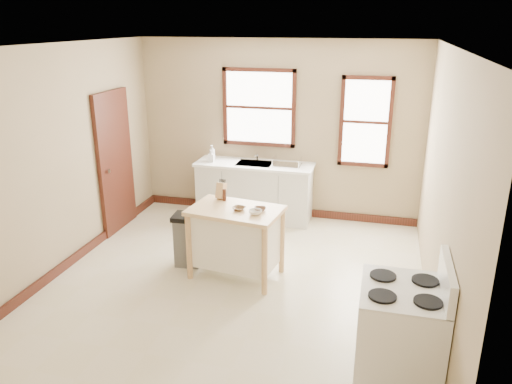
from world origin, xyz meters
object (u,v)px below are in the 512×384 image
knife_block (221,191)px  gas_stove (400,324)px  soap_bottle_a (212,153)px  bowl_a (239,208)px  soap_bottle_b (211,156)px  pepper_grinder (224,195)px  dish_rack (287,162)px  kitchen_island (236,242)px  trash_bin (188,240)px  bowl_b (260,209)px  bowl_c (255,212)px

knife_block → gas_stove: size_ratio=0.16×
soap_bottle_a → bowl_a: size_ratio=1.66×
soap_bottle_b → pepper_grinder: size_ratio=1.29×
dish_rack → bowl_a: 1.97m
gas_stove → soap_bottle_a: bearing=129.8°
kitchen_island → trash_bin: bearing=177.7°
bowl_a → bowl_b: size_ratio=1.05×
dish_rack → knife_block: size_ratio=2.13×
bowl_c → gas_stove: gas_stove is taller
soap_bottle_a → bowl_c: (1.24, -2.02, -0.13)m
soap_bottle_b → gas_stove: (2.88, -3.40, -0.41)m
bowl_a → gas_stove: 2.44m
soap_bottle_a → bowl_a: bearing=-54.5°
pepper_grinder → gas_stove: 2.82m
soap_bottle_a → bowl_c: bearing=-50.6°
knife_block → bowl_b: bearing=-13.3°
knife_block → kitchen_island: bearing=-34.3°
soap_bottle_a → soap_bottle_b: soap_bottle_a is taller
bowl_b → bowl_c: bearing=-100.5°
dish_rack → bowl_b: bearing=-65.7°
kitchen_island → bowl_b: bowl_b is taller
soap_bottle_a → bowl_c: size_ratio=1.60×
trash_bin → soap_bottle_b: bearing=94.0°
soap_bottle_a → bowl_b: bearing=-48.4°
pepper_grinder → trash_bin: (-0.47, -0.11, -0.62)m
kitchen_island → bowl_b: size_ratio=7.46×
kitchen_island → soap_bottle_b: bearing=125.2°
pepper_grinder → bowl_c: size_ratio=0.94×
knife_block → gas_stove: (2.21, -1.86, -0.39)m
knife_block → trash_bin: knife_block is taller
bowl_c → trash_bin: (-0.96, 0.24, -0.57)m
dish_rack → trash_bin: bearing=-94.7°
kitchen_island → trash_bin: (-0.69, 0.12, -0.10)m
kitchen_island → bowl_a: bearing=-22.0°
kitchen_island → gas_stove: (1.93, -1.56, 0.16)m
soap_bottle_b → kitchen_island: soap_bottle_b is taller
knife_block → pepper_grinder: (0.06, -0.07, -0.02)m
knife_block → trash_bin: bearing=-143.7°
knife_block → gas_stove: gas_stove is taller
pepper_grinder → bowl_a: 0.38m
dish_rack → knife_block: (-0.54, -1.63, 0.02)m
bowl_c → trash_bin: bearing=166.3°
soap_bottle_a → gas_stove: 4.53m
soap_bottle_b → knife_block: bearing=-69.6°
gas_stove → bowl_c: bearing=138.7°
pepper_grinder → bowl_c: pepper_grinder is taller
bowl_b → trash_bin: bearing=173.8°
pepper_grinder → bowl_c: (0.49, -0.35, -0.05)m
dish_rack → bowl_c: dish_rack is taller
soap_bottle_b → bowl_a: bearing=-65.0°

